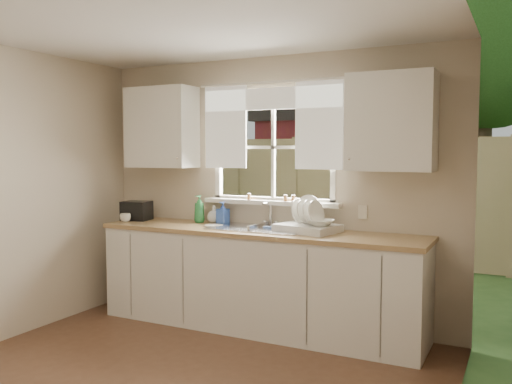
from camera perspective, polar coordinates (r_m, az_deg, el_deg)
The scene contains 20 objects.
room_walls at distance 3.39m, azimuth -13.10°, elevation -2.19°, with size 3.62×4.02×2.50m.
ceiling at distance 3.53m, azimuth -12.76°, elevation 18.76°, with size 3.60×4.00×0.02m, color silver.
window at distance 5.13m, azimuth 1.76°, elevation 2.89°, with size 1.38×0.16×1.06m.
curtains at distance 5.09m, azimuth 1.52°, elevation 7.93°, with size 1.50×0.03×0.81m.
base_cabinets at distance 4.98m, azimuth 0.16°, elevation -9.37°, with size 3.00×0.62×0.87m, color silver.
countertop at distance 4.89m, azimuth 0.16°, elevation -4.18°, with size 3.04×0.65×0.04m, color #A48152.
upper_cabinet_left at distance 5.57m, azimuth -9.90°, elevation 6.70°, with size 0.70×0.33×0.80m, color silver.
upper_cabinet_right at distance 4.59m, azimuth 14.05°, elevation 7.14°, with size 0.70×0.33×0.80m, color silver.
wall_outlet at distance 4.84m, azimuth 11.17°, elevation -2.09°, with size 0.08×0.01×0.12m, color beige.
sill_jars at distance 5.06m, azimuth 2.07°, elevation -0.59°, with size 0.50×0.04×0.06m.
backyard at distance 11.33m, azimuth 18.75°, elevation 13.49°, with size 20.00×10.00×6.13m.
sink at distance 4.93m, azimuth 0.32°, elevation -4.73°, with size 0.88×0.52×0.40m.
dish_rack at distance 4.75m, azimuth 5.45°, elevation -3.40°, with size 0.58×0.48×0.31m.
bowl at distance 4.65m, azimuth 6.84°, elevation -3.24°, with size 0.22×0.22×0.05m, color silver.
soap_bottle_a at distance 5.37m, azimuth -5.99°, elevation -1.78°, with size 0.10×0.10×0.27m, color #2B8343.
soap_bottle_b at distance 5.24m, azimuth -3.51°, elevation -2.20°, with size 0.10×0.10×0.22m, color #2D50AA.
soap_bottle_c at distance 5.32m, azimuth -4.45°, elevation -2.35°, with size 0.13×0.13×0.17m, color beige.
saucer at distance 5.11m, azimuth -4.46°, elevation -3.54°, with size 0.18×0.18×0.01m, color silver.
cup at distance 5.54m, azimuth -13.60°, elevation -2.65°, with size 0.11×0.11×0.09m, color silver.
black_appliance at distance 5.67m, azimuth -12.45°, elevation -1.93°, with size 0.26×0.23×0.19m, color black.
Camera 1 is at (2.15, -2.65, 1.62)m, focal length 38.00 mm.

